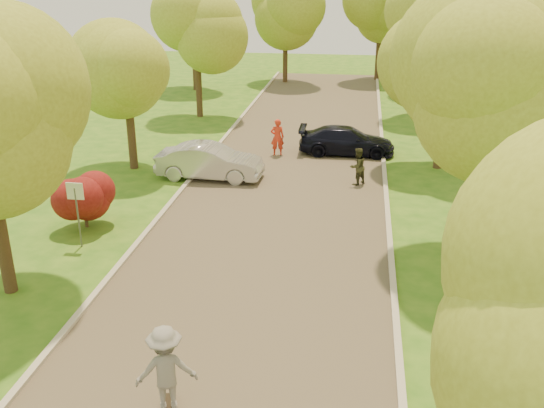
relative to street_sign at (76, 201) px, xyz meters
The scene contains 20 objects.
ground 7.22m from the street_sign, 34.59° to the right, with size 100.00×100.00×0.00m, color #2C6418.
road 7.22m from the street_sign, 34.59° to the left, with size 8.00×60.00×0.01m, color #4C4438.
curb_left 4.62m from the street_sign, 66.37° to the left, with size 0.18×60.00×0.12m, color #B2AD9E.
curb_right 10.74m from the street_sign, 22.10° to the left, with size 0.18×60.00×0.12m, color #B2AD9E.
street_sign is the anchor object (origin of this frame).
red_shrub 1.65m from the street_sign, 108.43° to the left, with size 1.70×1.70×1.95m.
tree_l_midb 8.61m from the street_sign, 97.22° to the left, with size 4.30×4.20×6.62m.
tree_l_far 18.43m from the street_sign, 91.87° to the left, with size 4.92×4.80×7.79m.
tree_r_mida 13.46m from the street_sign, ahead, with size 5.13×5.00×7.95m.
tree_r_midb 16.27m from the street_sign, 38.90° to the left, with size 4.51×4.40×7.01m.
tree_r_far 24.25m from the street_sign, 56.91° to the left, with size 5.33×5.20×8.34m.
tree_bg_a 26.44m from the street_sign, 96.53° to the left, with size 5.12×5.00×7.72m.
tree_bg_b 31.57m from the street_sign, 63.40° to the left, with size 5.12×5.00×7.95m.
tree_bg_c 30.35m from the street_sign, 84.26° to the left, with size 4.92×4.80×7.33m.
tree_bg_d 33.74m from the street_sign, 72.61° to the left, with size 5.12×5.00×7.72m.
silver_sedan 7.60m from the street_sign, 70.66° to the left, with size 1.56×4.47×1.47m, color #B0B0B5.
dark_sedan 14.12m from the street_sign, 54.92° to the left, with size 1.84×4.52×1.31m, color black.
skateboarder 8.83m from the street_sign, 54.15° to the right, with size 1.22×0.70×1.90m, color gray.
person_striped 11.92m from the street_sign, 65.87° to the left, with size 0.64×0.42×1.75m, color red.
person_olive 11.32m from the street_sign, 39.82° to the left, with size 0.76×0.59×1.56m, color #30321E.
Camera 1 is at (2.86, -12.57, 8.48)m, focal length 40.00 mm.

